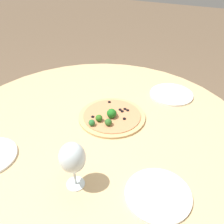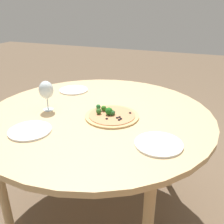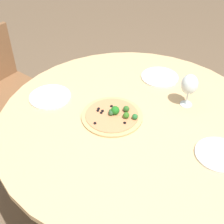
{
  "view_description": "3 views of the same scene",
  "coord_description": "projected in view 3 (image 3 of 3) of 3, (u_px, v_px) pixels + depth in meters",
  "views": [
    {
      "loc": [
        -0.4,
        0.74,
        1.42
      ],
      "look_at": [
        -0.03,
        -0.1,
        0.77
      ],
      "focal_mm": 40.0,
      "sensor_mm": 36.0,
      "label": 1
    },
    {
      "loc": [
        -1.21,
        -0.54,
        1.34
      ],
      "look_at": [
        -0.03,
        -0.1,
        0.77
      ],
      "focal_mm": 40.0,
      "sensor_mm": 36.0,
      "label": 2
    },
    {
      "loc": [
        1.13,
        -0.27,
        1.73
      ],
      "look_at": [
        -0.03,
        -0.1,
        0.77
      ],
      "focal_mm": 50.0,
      "sensor_mm": 36.0,
      "label": 3
    }
  ],
  "objects": [
    {
      "name": "chair",
      "position": [
        5.0,
        86.0,
        2.19
      ],
      "size": [
        0.57,
        0.57,
        0.85
      ],
      "rotation": [
        0.0,
        0.0,
        -3.94
      ],
      "color": "brown",
      "rests_on": "ground_plane"
    },
    {
      "name": "plate_near",
      "position": [
        50.0,
        97.0,
        1.65
      ],
      "size": [
        0.22,
        0.22,
        0.01
      ],
      "color": "silver",
      "rests_on": "dining_table"
    },
    {
      "name": "wine_glass",
      "position": [
        190.0,
        85.0,
        1.53
      ],
      "size": [
        0.08,
        0.08,
        0.18
      ],
      "color": "silver",
      "rests_on": "dining_table"
    },
    {
      "name": "ground_plane",
      "position": [
        128.0,
        205.0,
        1.99
      ],
      "size": [
        12.0,
        12.0,
        0.0
      ],
      "primitive_type": "plane",
      "color": "brown"
    },
    {
      "name": "dining_table",
      "position": [
        132.0,
        127.0,
        1.56
      ],
      "size": [
        1.33,
        1.33,
        0.74
      ],
      "color": "tan",
      "rests_on": "ground_plane"
    },
    {
      "name": "pizza",
      "position": [
        113.0,
        115.0,
        1.53
      ],
      "size": [
        0.3,
        0.3,
        0.06
      ],
      "color": "tan",
      "rests_on": "dining_table"
    },
    {
      "name": "plate_far",
      "position": [
        160.0,
        77.0,
        1.8
      ],
      "size": [
        0.21,
        0.21,
        0.01
      ],
      "color": "silver",
      "rests_on": "dining_table"
    },
    {
      "name": "plate_side",
      "position": [
        219.0,
        154.0,
        1.33
      ],
      "size": [
        0.21,
        0.21,
        0.01
      ],
      "color": "silver",
      "rests_on": "dining_table"
    }
  ]
}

